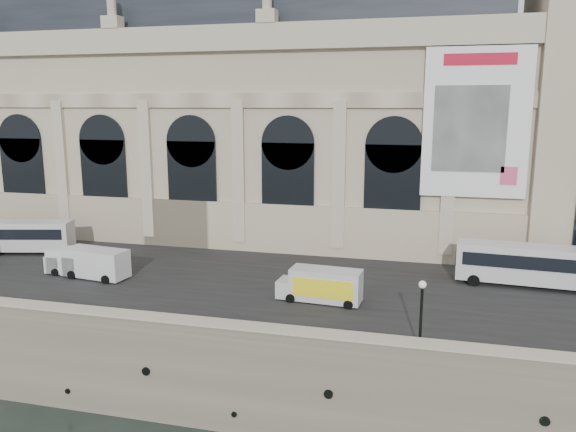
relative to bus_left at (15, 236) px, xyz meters
The scene contains 11 objects.
ground 26.69m from the bus_left, 37.28° to the right, with size 260.00×260.00×0.00m, color black.
quay 28.59m from the bus_left, 43.92° to the left, with size 160.00×70.00×6.00m, color gray.
street 20.43m from the bus_left, ahead, with size 160.00×24.00×0.06m, color #2D2D2D.
parapet 25.18m from the bus_left, 36.19° to the right, with size 160.00×1.40×1.21m.
museum 24.16m from the bus_left, 47.10° to the left, with size 69.00×18.70×29.10m.
bus_left is the anchor object (origin of this frame).
bus_right 47.94m from the bus_left, ahead, with size 11.89×3.43×3.46m.
van_b 13.14m from the bus_left, 23.49° to the right, with size 5.99×2.95×2.57m.
van_c 10.91m from the bus_left, 25.58° to the right, with size 5.17×2.19×2.29m.
box_truck 32.70m from the bus_left, 11.17° to the right, with size 6.47×2.64×2.56m.
lamp_right 41.73m from the bus_left, 19.02° to the right, with size 0.46×0.46×4.50m.
Camera 1 is at (19.15, -30.49, 20.60)m, focal length 35.00 mm.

